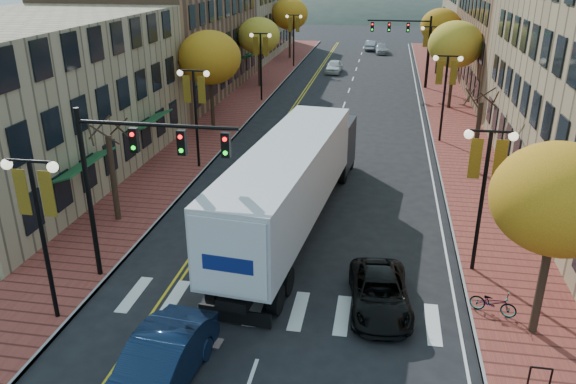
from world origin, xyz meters
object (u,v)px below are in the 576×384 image
at_px(semi_truck, 296,175).
at_px(navy_sedan, 159,364).
at_px(black_suv, 380,293).
at_px(bicycle, 493,303).

distance_m(semi_truck, navy_sedan, 12.01).
distance_m(black_suv, bicycle, 4.02).
height_order(semi_truck, bicycle, semi_truck).
height_order(semi_truck, navy_sedan, semi_truck).
xyz_separation_m(semi_truck, navy_sedan, (-2.20, -11.68, -1.77)).
bearing_deg(black_suv, bicycle, -2.48).
relative_size(semi_truck, black_suv, 3.90).
height_order(navy_sedan, black_suv, navy_sedan).
height_order(black_suv, bicycle, black_suv).
xyz_separation_m(semi_truck, black_suv, (4.14, -6.39, -1.97)).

